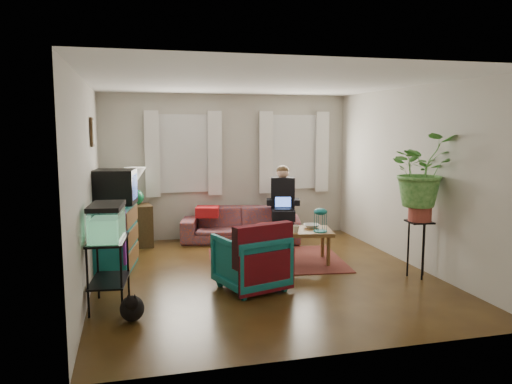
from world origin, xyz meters
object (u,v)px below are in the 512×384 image
object	(u,v)px
side_table	(137,226)
coffee_table	(290,246)
plant_stand	(418,249)
dresser	(114,237)
aquarium_stand	(109,273)
armchair	(251,259)
sofa	(241,219)

from	to	relation	value
side_table	coffee_table	world-z (taller)	side_table
plant_stand	dresser	bearing A→B (deg)	160.46
side_table	aquarium_stand	xyz separation A→B (m)	(-0.35, -2.89, 0.04)
coffee_table	aquarium_stand	bearing A→B (deg)	-141.45
aquarium_stand	plant_stand	bearing A→B (deg)	8.46
dresser	armchair	distance (m)	2.15
sofa	coffee_table	size ratio (longest dim) A/B	1.70
sofa	aquarium_stand	world-z (taller)	sofa
sofa	dresser	bearing A→B (deg)	-135.31
armchair	plant_stand	xyz separation A→B (m)	(2.30, -0.08, -0.00)
side_table	aquarium_stand	world-z (taller)	aquarium_stand
dresser	armchair	world-z (taller)	dresser
sofa	aquarium_stand	size ratio (longest dim) A/B	2.64
side_table	plant_stand	world-z (taller)	plant_stand
plant_stand	sofa	bearing A→B (deg)	124.84
dresser	coffee_table	bearing A→B (deg)	3.24
dresser	armchair	size ratio (longest dim) A/B	1.32
sofa	armchair	size ratio (longest dim) A/B	2.64
dresser	coffee_table	xyz separation A→B (m)	(2.55, -0.28, -0.21)
sofa	aquarium_stand	distance (m)	3.53
armchair	aquarium_stand	bearing A→B (deg)	-10.04
side_table	plant_stand	xyz separation A→B (m)	(3.65, -2.75, 0.03)
armchair	coffee_table	size ratio (longest dim) A/B	0.64
armchair	plant_stand	size ratio (longest dim) A/B	1.01
armchair	coffee_table	distance (m)	1.37
sofa	armchair	distance (m)	2.62
dresser	plant_stand	size ratio (longest dim) A/B	1.33
aquarium_stand	plant_stand	xyz separation A→B (m)	(4.00, 0.14, -0.00)
side_table	aquarium_stand	distance (m)	2.91
sofa	coffee_table	distance (m)	1.59
coffee_table	plant_stand	world-z (taller)	plant_stand
sofa	plant_stand	distance (m)	3.25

